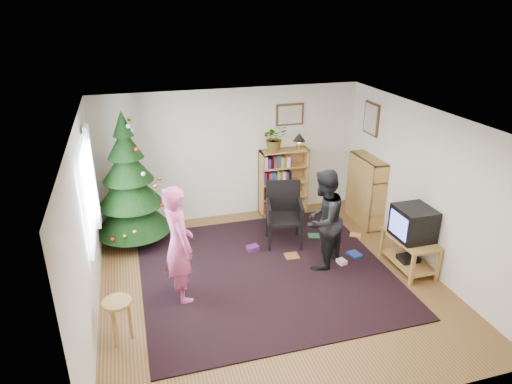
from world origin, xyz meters
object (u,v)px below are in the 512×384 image
object	(u,v)px
picture_back	(290,115)
picture_right	(371,119)
stool	(118,310)
potted_plant	(275,138)
bookshelf_back	(283,181)
armchair	(282,210)
person_by_chair	(323,220)
christmas_tree	(130,191)
bookshelf_right	(366,190)
person_standing	(179,244)
tv_stand	(409,250)
crt_tv	(413,223)
table_lamp	(299,138)

from	to	relation	value
picture_back	picture_right	xyz separation A→B (m)	(1.33, -0.73, 0.00)
stool	potted_plant	xyz separation A→B (m)	(3.01, 3.03, 1.10)
picture_back	bookshelf_back	size ratio (longest dim) A/B	0.42
armchair	stool	distance (m)	3.36
person_by_chair	picture_back	bearing A→B (deg)	-133.54
bookshelf_back	person_by_chair	distance (m)	2.11
christmas_tree	person_by_chair	distance (m)	3.28
bookshelf_back	person_by_chair	size ratio (longest dim) A/B	0.80
bookshelf_right	person_standing	xyz separation A→B (m)	(-3.68, -1.46, 0.20)
tv_stand	crt_tv	size ratio (longest dim) A/B	1.58
stool	tv_stand	bearing A→B (deg)	6.05
bookshelf_back	person_by_chair	bearing A→B (deg)	-92.53
person_standing	table_lamp	distance (m)	3.59
tv_stand	crt_tv	bearing A→B (deg)	180.00
christmas_tree	table_lamp	bearing A→B (deg)	8.26
picture_back	christmas_tree	distance (m)	3.28
bookshelf_back	tv_stand	size ratio (longest dim) A/B	1.42
bookshelf_right	armchair	xyz separation A→B (m)	(-1.76, -0.27, -0.07)
bookshelf_back	tv_stand	xyz separation A→B (m)	(1.21, -2.56, -0.34)
picture_back	potted_plant	world-z (taller)	picture_back
stool	person_by_chair	world-z (taller)	person_by_chair
bookshelf_right	stool	bearing A→B (deg)	115.41
tv_stand	potted_plant	bearing A→B (deg)	118.92
bookshelf_right	table_lamp	size ratio (longest dim) A/B	4.15
bookshelf_right	armchair	bearing A→B (deg)	98.77
picture_back	bookshelf_back	world-z (taller)	picture_back
bookshelf_back	table_lamp	xyz separation A→B (m)	(0.30, 0.00, 0.85)
bookshelf_back	tv_stand	distance (m)	2.85
tv_stand	armchair	distance (m)	2.18
bookshelf_back	table_lamp	size ratio (longest dim) A/B	4.15
christmas_tree	potted_plant	world-z (taller)	christmas_tree
bookshelf_back	bookshelf_right	xyz separation A→B (m)	(1.33, -0.87, 0.00)
armchair	person_by_chair	size ratio (longest dim) A/B	0.67
crt_tv	table_lamp	distance (m)	2.81
christmas_tree	bookshelf_back	xyz separation A→B (m)	(2.93, 0.47, -0.32)
armchair	table_lamp	world-z (taller)	table_lamp
picture_back	table_lamp	bearing A→B (deg)	-40.86
bookshelf_back	armchair	distance (m)	1.22
bookshelf_right	person_by_chair	bearing A→B (deg)	130.82
picture_right	armchair	world-z (taller)	picture_right
christmas_tree	potted_plant	distance (m)	2.83
person_by_chair	bookshelf_right	bearing A→B (deg)	-176.68
person_standing	table_lamp	world-z (taller)	person_standing
picture_right	table_lamp	size ratio (longest dim) A/B	1.92
person_by_chair	tv_stand	bearing A→B (deg)	123.29
christmas_tree	stool	world-z (taller)	christmas_tree
christmas_tree	tv_stand	world-z (taller)	christmas_tree
picture_back	bookshelf_back	distance (m)	1.30
person_standing	potted_plant	distance (m)	3.25
potted_plant	picture_right	bearing A→B (deg)	-19.47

